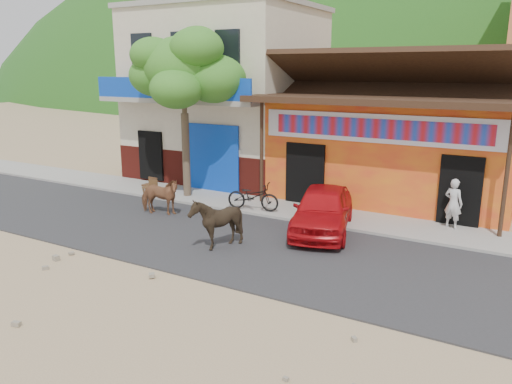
{
  "coord_description": "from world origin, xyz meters",
  "views": [
    {
      "loc": [
        6.46,
        -8.42,
        4.66
      ],
      "look_at": [
        -0.08,
        3.0,
        1.4
      ],
      "focal_mm": 35.0,
      "sensor_mm": 36.0,
      "label": 1
    }
  ],
  "objects_px": {
    "red_car": "(323,209)",
    "pedestrian": "(453,203)",
    "cafe_chair_left": "(150,181)",
    "cow_dark": "(216,223)",
    "cafe_chair_right": "(149,179)",
    "cow_tan": "(159,196)",
    "scooter": "(253,196)",
    "tree": "(185,113)"
  },
  "relations": [
    {
      "from": "red_car",
      "to": "cafe_chair_right",
      "type": "xyz_separation_m",
      "value": [
        -7.5,
        1.02,
        -0.11
      ]
    },
    {
      "from": "red_car",
      "to": "pedestrian",
      "type": "relative_size",
      "value": 2.65
    },
    {
      "from": "cow_tan",
      "to": "scooter",
      "type": "bearing_deg",
      "value": -69.28
    },
    {
      "from": "cafe_chair_left",
      "to": "red_car",
      "type": "bearing_deg",
      "value": -3.83
    },
    {
      "from": "tree",
      "to": "scooter",
      "type": "relative_size",
      "value": 3.41
    },
    {
      "from": "red_car",
      "to": "tree",
      "type": "bearing_deg",
      "value": 152.98
    },
    {
      "from": "tree",
      "to": "cow_tan",
      "type": "bearing_deg",
      "value": -75.18
    },
    {
      "from": "tree",
      "to": "scooter",
      "type": "bearing_deg",
      "value": -9.18
    },
    {
      "from": "red_car",
      "to": "scooter",
      "type": "distance_m",
      "value": 2.84
    },
    {
      "from": "cow_dark",
      "to": "tree",
      "type": "bearing_deg",
      "value": -157.77
    },
    {
      "from": "cow_dark",
      "to": "red_car",
      "type": "relative_size",
      "value": 0.36
    },
    {
      "from": "red_car",
      "to": "cow_tan",
      "type": "bearing_deg",
      "value": 175.59
    },
    {
      "from": "pedestrian",
      "to": "cafe_chair_right",
      "type": "relative_size",
      "value": 1.56
    },
    {
      "from": "scooter",
      "to": "cafe_chair_left",
      "type": "bearing_deg",
      "value": 79.14
    },
    {
      "from": "red_car",
      "to": "cafe_chair_right",
      "type": "bearing_deg",
      "value": 156.88
    },
    {
      "from": "scooter",
      "to": "pedestrian",
      "type": "distance_m",
      "value": 6.14
    },
    {
      "from": "tree",
      "to": "red_car",
      "type": "xyz_separation_m",
      "value": [
        5.84,
        -1.21,
        -2.41
      ]
    },
    {
      "from": "scooter",
      "to": "red_car",
      "type": "bearing_deg",
      "value": -114.66
    },
    {
      "from": "cow_tan",
      "to": "cafe_chair_right",
      "type": "xyz_separation_m",
      "value": [
        -2.25,
        2.04,
        -0.06
      ]
    },
    {
      "from": "cow_tan",
      "to": "cow_dark",
      "type": "height_order",
      "value": "cow_dark"
    },
    {
      "from": "tree",
      "to": "red_car",
      "type": "distance_m",
      "value": 6.43
    },
    {
      "from": "tree",
      "to": "cow_dark",
      "type": "xyz_separation_m",
      "value": [
        3.96,
        -3.9,
        -2.38
      ]
    },
    {
      "from": "cow_dark",
      "to": "cafe_chair_right",
      "type": "height_order",
      "value": "cow_dark"
    },
    {
      "from": "tree",
      "to": "scooter",
      "type": "xyz_separation_m",
      "value": [
        3.09,
        -0.5,
        -2.54
      ]
    },
    {
      "from": "cafe_chair_left",
      "to": "cafe_chair_right",
      "type": "height_order",
      "value": "cafe_chair_right"
    },
    {
      "from": "scooter",
      "to": "pedestrian",
      "type": "bearing_deg",
      "value": -88.35
    },
    {
      "from": "cow_dark",
      "to": "pedestrian",
      "type": "xyz_separation_m",
      "value": [
        5.14,
        4.67,
        0.11
      ]
    },
    {
      "from": "cow_dark",
      "to": "scooter",
      "type": "relative_size",
      "value": 0.8
    },
    {
      "from": "cow_dark",
      "to": "pedestrian",
      "type": "height_order",
      "value": "pedestrian"
    },
    {
      "from": "cow_tan",
      "to": "cafe_chair_right",
      "type": "relative_size",
      "value": 1.53
    },
    {
      "from": "cafe_chair_left",
      "to": "cafe_chair_right",
      "type": "bearing_deg",
      "value": 136.79
    },
    {
      "from": "scooter",
      "to": "pedestrian",
      "type": "height_order",
      "value": "pedestrian"
    },
    {
      "from": "cafe_chair_right",
      "to": "cafe_chair_left",
      "type": "bearing_deg",
      "value": -39.47
    },
    {
      "from": "cow_tan",
      "to": "scooter",
      "type": "xyz_separation_m",
      "value": [
        2.51,
        1.72,
        -0.07
      ]
    },
    {
      "from": "tree",
      "to": "cow_dark",
      "type": "bearing_deg",
      "value": -44.61
    },
    {
      "from": "tree",
      "to": "cow_tan",
      "type": "distance_m",
      "value": 3.37
    },
    {
      "from": "cow_tan",
      "to": "cafe_chair_right",
      "type": "height_order",
      "value": "cow_tan"
    },
    {
      "from": "scooter",
      "to": "cafe_chair_left",
      "type": "relative_size",
      "value": 1.93
    },
    {
      "from": "cow_tan",
      "to": "cow_dark",
      "type": "bearing_deg",
      "value": -130.3
    },
    {
      "from": "pedestrian",
      "to": "cow_dark",
      "type": "bearing_deg",
      "value": 61.29
    },
    {
      "from": "tree",
      "to": "scooter",
      "type": "height_order",
      "value": "tree"
    },
    {
      "from": "scooter",
      "to": "cafe_chair_right",
      "type": "bearing_deg",
      "value": 75.98
    }
  ]
}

